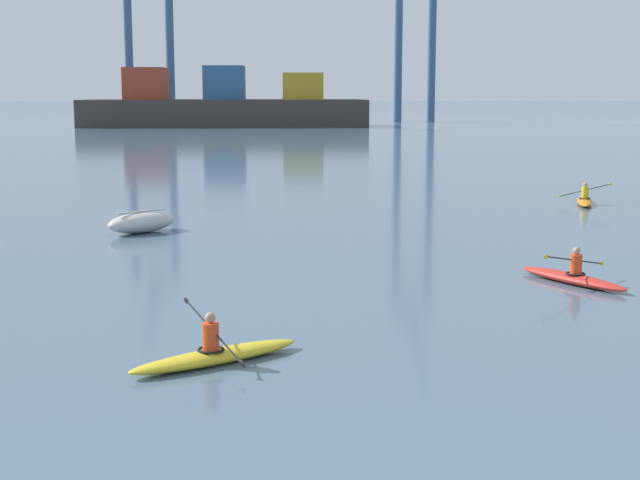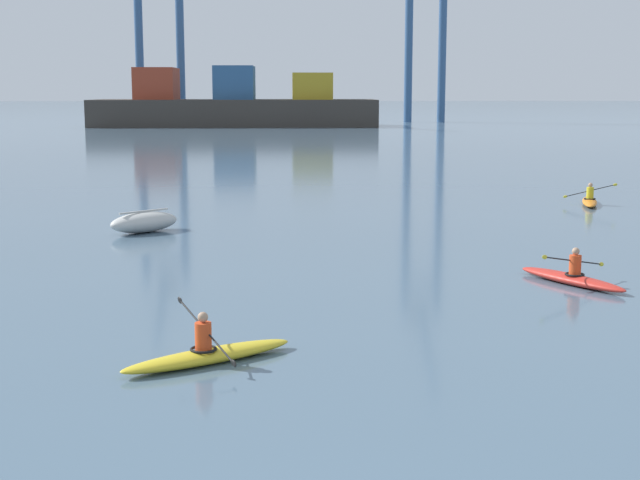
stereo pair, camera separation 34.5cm
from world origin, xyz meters
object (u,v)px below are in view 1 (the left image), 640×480
object	(u,v)px
kayak_orange	(585,200)
kayak_red	(573,277)
container_barge	(224,106)
gantry_crane_west	(148,11)
capsized_dinghy	(142,223)
kayak_yellow	(215,354)

from	to	relation	value
kayak_orange	kayak_red	world-z (taller)	kayak_orange
container_barge	kayak_red	distance (m)	103.40
gantry_crane_west	kayak_red	world-z (taller)	gantry_crane_west
capsized_dinghy	kayak_yellow	xyz separation A→B (m)	(3.55, -15.43, -0.18)
kayak_orange	kayak_yellow	world-z (taller)	kayak_yellow
capsized_dinghy	gantry_crane_west	bearing A→B (deg)	97.54
gantry_crane_west	kayak_yellow	bearing A→B (deg)	-81.75
capsized_dinghy	kayak_yellow	world-z (taller)	kayak_yellow
container_barge	kayak_yellow	distance (m)	109.00
kayak_yellow	kayak_orange	bearing A→B (deg)	57.62
kayak_yellow	capsized_dinghy	bearing A→B (deg)	102.97
container_barge	gantry_crane_west	distance (m)	21.10
capsized_dinghy	kayak_yellow	size ratio (longest dim) A/B	0.84
gantry_crane_west	capsized_dinghy	xyz separation A→B (m)	(13.91, -105.04, -15.79)
gantry_crane_west	kayak_orange	bearing A→B (deg)	-72.05
capsized_dinghy	kayak_orange	bearing A→B (deg)	21.66
kayak_red	kayak_orange	bearing A→B (deg)	70.48
gantry_crane_west	capsized_dinghy	bearing A→B (deg)	-82.46
kayak_red	gantry_crane_west	bearing A→B (deg)	102.88
capsized_dinghy	kayak_red	bearing A→B (deg)	-36.40
kayak_orange	gantry_crane_west	bearing A→B (deg)	107.95
gantry_crane_west	capsized_dinghy	distance (m)	107.13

